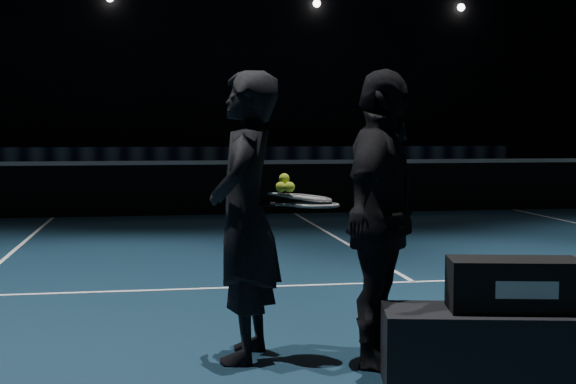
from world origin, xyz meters
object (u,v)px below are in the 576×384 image
Objects in this scene: player_bench at (513,348)px; racket_bag at (514,285)px; player_a at (245,216)px; racket_upper at (309,198)px; tennis_balls at (285,184)px; player_b at (381,219)px; racket_lower at (316,205)px.

racket_bag is at bearing 11.95° from player_bench.
player_a reaches higher than racket_upper.
player_a is 0.33m from tennis_balls.
racket_bag is 1.48m from tennis_balls.
racket_upper is at bearing -5.95° from tennis_balls.
racket_bag is 6.05× the size of tennis_balls.
player_bench is 1.06m from player_b.
racket_bag is 0.87m from player_b.
player_bench is 1.77m from player_a.
racket_lower is (-1.00, 0.65, 0.77)m from player_bench.
player_b is at bearing -20.00° from tennis_balls.
racket_lower is 0.23m from tennis_balls.
racket_upper is at bearing 141.34° from racket_lower.
player_bench is at bearing -99.20° from player_b.
tennis_balls is (-0.15, 0.02, 0.08)m from racket_upper.
racket_bag is (0.00, 0.00, 0.36)m from player_bench.
player_a is 2.67× the size of racket_lower.
player_b is (0.80, -0.28, 0.00)m from player_a.
tennis_balls is at bearing 178.53° from racket_lower.
player_b is at bearing -9.08° from racket_upper.
racket_lower is 1.00× the size of racket_upper.
racket_lower is at bearing 159.06° from racket_bag.
player_bench is at bearing 78.30° from player_a.
player_b reaches higher than racket_lower.
racket_upper is (0.39, -0.10, 0.12)m from player_a.
player_a reaches higher than player_bench.
racket_lower is at bearing -20.99° from tennis_balls.
tennis_balls is (-1.18, 0.72, 0.53)m from racket_bag.
player_bench is at bearing -31.23° from tennis_balls.
player_b is at bearing 0.00° from racket_lower.
tennis_balls reaches higher than racket_upper.
racket_upper is 5.67× the size of tennis_balls.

